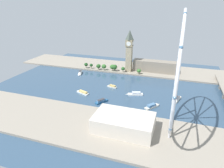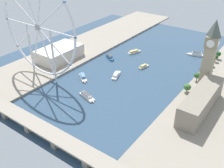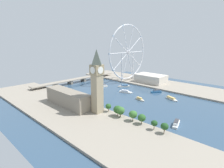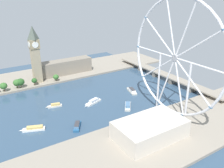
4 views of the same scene
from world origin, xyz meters
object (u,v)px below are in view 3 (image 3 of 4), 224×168
Objects in this scene: tour_boat_2 at (171,99)px; tour_boat_4 at (124,86)px; tour_boat_3 at (140,99)px; tour_boat_6 at (176,123)px; riverside_hall at (151,78)px; tour_boat_0 at (126,92)px; clock_tower at (97,81)px; tour_boat_5 at (156,91)px; tour_boat_1 at (102,86)px; ferris_wheel at (128,53)px; river_bridge at (77,79)px; parliament_block at (68,98)px.

tour_boat_4 is (11.19, 118.43, 0.16)m from tour_boat_2.
tour_boat_6 is (-47.80, -89.02, 0.63)m from tour_boat_3.
riverside_hall reaches higher than tour_boat_0.
tour_boat_3 is 0.75× the size of tour_boat_6.
tour_boat_3 is 0.84× the size of tour_boat_4.
tour_boat_4 is 195.83m from tour_boat_6.
tour_boat_6 is at bearing -15.32° from tour_boat_3.
clock_tower is 1.26× the size of riverside_hall.
tour_boat_1 is at bearing -34.97° from tour_boat_5.
tour_boat_0 is (-104.06, -8.41, -9.99)m from riverside_hall.
tour_boat_4 is (-46.02, -28.43, -69.96)m from ferris_wheel.
river_bridge is 233.07m from tour_boat_2.
clock_tower is at bearing 31.07° from tour_boat_5.
river_bridge reaches higher than tour_boat_0.
riverside_hall is at bearing -1.36° from parliament_block.
ferris_wheel reaches higher than tour_boat_3.
riverside_hall is 0.31× the size of river_bridge.
tour_boat_4 is (158.51, 18.59, -12.81)m from parliament_block.
tour_boat_4 reaches higher than tour_boat_3.
tour_boat_0 is at bearing -142.73° from ferris_wheel.
parliament_block reaches higher than tour_boat_0.
tour_boat_6 is at bearing 88.79° from tour_boat_1.
river_bridge is 8.05× the size of tour_boat_6.
riverside_hall reaches higher than river_bridge.
river_bridge is 121.75m from tour_boat_4.
tour_boat_6 is (-108.87, -92.52, 0.23)m from tour_boat_5.
tour_boat_0 is at bearing -6.35° from parliament_block.
ferris_wheel is (204.53, 47.02, 57.15)m from parliament_block.
tour_boat_6 is at bearing 96.67° from tour_boat_4.
tour_boat_6 is (-88.51, -50.12, 0.52)m from tour_boat_2.
clock_tower is at bearing 98.20° from tour_boat_6.
ferris_wheel is 88.44m from tour_boat_4.
tour_boat_5 is at bearing -18.91° from parliament_block.
tour_boat_1 is at bearing -174.90° from tour_boat_3.
river_bridge is 8.36× the size of tour_boat_2.
river_bridge is 10.71× the size of tour_boat_3.
river_bridge reaches higher than tour_boat_5.
clock_tower is 148.82m from tour_boat_2.
tour_boat_5 is at bearing -72.94° from river_bridge.
tour_boat_0 is 1.05× the size of tour_boat_2.
clock_tower is 2.98× the size of tour_boat_1.
tour_boat_2 is (-57.21, -146.87, -70.12)m from ferris_wheel.
riverside_hall is at bearing 12.63° from clock_tower.
parliament_block reaches higher than tour_boat_2.
clock_tower is 4.16× the size of tour_boat_3.
river_bridge is 284.84m from tour_boat_6.
river_bridge reaches higher than tour_boat_6.
tour_boat_1 is 154.28m from tour_boat_2.
riverside_hall is 3.29× the size of tour_boat_3.
tour_boat_6 is at bearing -65.02° from clock_tower.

